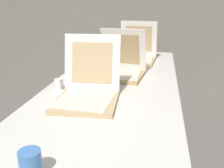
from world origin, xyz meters
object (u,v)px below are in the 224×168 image
object	(u,v)px
table	(114,91)
pizza_box_front	(87,92)
cup_white_far	(95,64)
pizza_box_back	(136,55)
cup_printed_front	(31,164)
cup_white_mid	(81,74)
pizza_box_middle	(120,69)
cup_white_near_center	(59,84)

from	to	relation	value
table	pizza_box_front	size ratio (longest dim) A/B	5.35
cup_white_far	pizza_box_back	bearing A→B (deg)	47.72
table	cup_white_far	size ratio (longest dim) A/B	33.02
pizza_box_back	cup_printed_front	world-z (taller)	pizza_box_back
pizza_box_back	cup_white_far	world-z (taller)	pizza_box_back
pizza_box_front	cup_white_far	distance (m)	0.70
table	pizza_box_front	world-z (taller)	pizza_box_front
pizza_box_back	cup_white_mid	world-z (taller)	pizza_box_back
table	cup_white_mid	world-z (taller)	cup_white_mid
table	pizza_box_middle	world-z (taller)	pizza_box_middle
pizza_box_back	cup_printed_front	xyz separation A→B (m)	(-0.18, -1.69, -0.00)
pizza_box_middle	cup_white_mid	distance (m)	0.29
pizza_box_front	cup_white_mid	distance (m)	0.44
pizza_box_back	cup_white_near_center	world-z (taller)	pizza_box_back
table	pizza_box_back	bearing A→B (deg)	83.28
cup_printed_front	pizza_box_back	bearing A→B (deg)	83.89
table	pizza_box_middle	bearing A→B (deg)	86.29
table	pizza_box_middle	size ratio (longest dim) A/B	6.09
table	pizza_box_front	bearing A→B (deg)	-106.41
pizza_box_back	cup_printed_front	size ratio (longest dim) A/B	3.82
pizza_box_back	cup_white_near_center	xyz separation A→B (m)	(-0.41, -0.87, -0.02)
cup_white_near_center	cup_printed_front	size ratio (longest dim) A/B	0.72
pizza_box_back	cup_white_mid	xyz separation A→B (m)	(-0.34, -0.62, -0.02)
table	cup_white_far	bearing A→B (deg)	120.81
pizza_box_back	cup_white_mid	distance (m)	0.71
pizza_box_middle	cup_white_far	world-z (taller)	pizza_box_middle
cup_white_mid	cup_printed_front	xyz separation A→B (m)	(0.16, -1.07, 0.01)
pizza_box_back	cup_white_far	size ratio (longest dim) A/B	5.28
cup_white_near_center	cup_white_far	distance (m)	0.55
table	cup_white_near_center	size ratio (longest dim) A/B	33.02
pizza_box_middle	cup_white_far	size ratio (longest dim) A/B	5.42
cup_white_near_center	cup_white_far	bearing A→B (deg)	79.08
cup_white_mid	table	bearing A→B (deg)	-19.51
pizza_box_front	pizza_box_back	size ratio (longest dim) A/B	1.17
table	pizza_box_middle	xyz separation A→B (m)	(0.01, 0.20, 0.10)
table	cup_white_mid	xyz separation A→B (m)	(-0.26, 0.09, 0.08)
pizza_box_front	cup_white_mid	xyz separation A→B (m)	(-0.17, 0.41, -0.02)
pizza_box_back	cup_white_far	xyz separation A→B (m)	(-0.31, -0.34, -0.02)
pizza_box_back	pizza_box_middle	bearing A→B (deg)	-93.23
pizza_box_front	cup_white_mid	world-z (taller)	pizza_box_front
pizza_box_middle	cup_printed_front	distance (m)	1.18
cup_white_far	cup_printed_front	distance (m)	1.36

